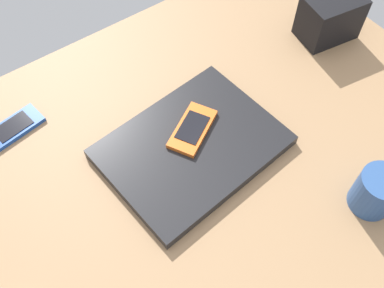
{
  "coord_description": "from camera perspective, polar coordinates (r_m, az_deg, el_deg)",
  "views": [
    {
      "loc": [
        -21.92,
        -35.23,
        73.2
      ],
      "look_at": [
        4.3,
        0.89,
        5.0
      ],
      "focal_mm": 40.83,
      "sensor_mm": 36.0,
      "label": 1
    }
  ],
  "objects": [
    {
      "name": "desk_surface",
      "position": [
        0.83,
        -2.05,
        -3.21
      ],
      "size": [
        120.0,
        80.0,
        3.0
      ],
      "primitive_type": "cube",
      "color": "#9E7751",
      "rests_on": "ground"
    },
    {
      "name": "laptop_closed",
      "position": [
        0.82,
        -0.0,
        -0.36
      ],
      "size": [
        34.33,
        27.09,
        2.13
      ],
      "primitive_type": "cube",
      "rotation": [
        0.0,
        0.0,
        0.09
      ],
      "color": "black",
      "rests_on": "desk_surface"
    },
    {
      "name": "cell_phone_on_laptop",
      "position": [
        0.83,
        0.05,
        2.0
      ],
      "size": [
        12.58,
        10.41,
        1.09
      ],
      "color": "orange",
      "rests_on": "laptop_closed"
    },
    {
      "name": "cell_phone_on_desk",
      "position": [
        0.92,
        -22.28,
        1.95
      ],
      "size": [
        12.15,
        7.02,
        1.02
      ],
      "color": "#1E479E",
      "rests_on": "desk_surface"
    },
    {
      "name": "desk_organizer",
      "position": [
        1.05,
        17.58,
        15.48
      ],
      "size": [
        13.73,
        10.51,
        9.99
      ],
      "primitive_type": "cube",
      "rotation": [
        0.0,
        0.0,
        -0.16
      ],
      "color": "black",
      "rests_on": "desk_surface"
    },
    {
      "name": "coffee_mug",
      "position": [
        0.81,
        23.01,
        -5.66
      ],
      "size": [
        10.55,
        7.47,
        8.15
      ],
      "color": "#2D518C",
      "rests_on": "desk_surface"
    }
  ]
}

